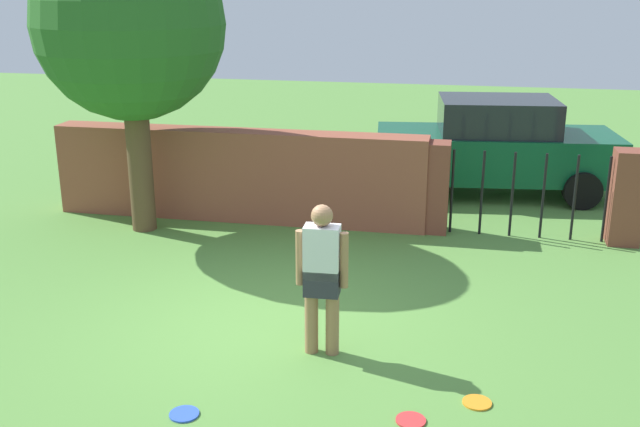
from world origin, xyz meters
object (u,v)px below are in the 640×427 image
at_px(frisbee_blue, 184,414).
at_px(tree, 130,26).
at_px(frisbee_orange, 477,403).
at_px(person, 322,273).
at_px(car, 495,147).
at_px(frisbee_red, 411,420).

bearing_deg(frisbee_blue, tree, 117.71).
bearing_deg(frisbee_orange, person, 156.91).
distance_m(person, frisbee_orange, 1.95).
bearing_deg(frisbee_orange, tree, 141.44).
xyz_separation_m(car, frisbee_orange, (-0.26, -7.19, -0.85)).
distance_m(frisbee_blue, frisbee_red, 2.03).
height_order(frisbee_blue, frisbee_orange, same).
distance_m(person, frisbee_red, 1.74).
bearing_deg(frisbee_red, frisbee_blue, -171.39).
bearing_deg(person, tree, -45.98).
relative_size(tree, frisbee_orange, 16.62).
distance_m(frisbee_blue, frisbee_orange, 2.68).
bearing_deg(person, frisbee_blue, 52.80).
distance_m(person, frisbee_blue, 1.93).
height_order(car, frisbee_blue, car).
distance_m(car, frisbee_orange, 7.25).
height_order(tree, frisbee_orange, tree).
bearing_deg(frisbee_orange, car, 87.90).
relative_size(car, frisbee_blue, 16.17).
xyz_separation_m(tree, frisbee_red, (4.52, -4.47, -3.07)).
height_order(person, frisbee_red, person).
distance_m(tree, frisbee_blue, 6.21).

